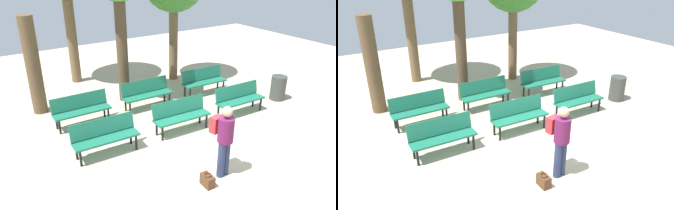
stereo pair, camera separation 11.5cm
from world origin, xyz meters
TOP-DOWN VIEW (x-y plane):
  - ground_plane at (0.00, 0.00)m, footprint 24.00×24.00m
  - bench_r0_c0 at (-2.13, 1.57)m, footprint 1.61×0.52m
  - bench_r0_c1 at (0.04, 1.54)m, footprint 1.62×0.55m
  - bench_r0_c2 at (2.15, 1.51)m, footprint 1.61×0.53m
  - bench_r1_c0 at (-2.11, 3.34)m, footprint 1.60×0.49m
  - bench_r1_c1 at (0.01, 3.37)m, footprint 1.61×0.50m
  - bench_r1_c2 at (2.21, 3.31)m, footprint 1.62×0.55m
  - tree_2 at (-2.93, 4.83)m, footprint 0.43×0.43m
  - visitor_with_backpack at (-0.32, -0.58)m, footprint 0.38×0.56m
  - handbag at (-0.84, -0.74)m, footprint 0.20×0.33m
  - trash_bin at (3.98, 1.58)m, footprint 0.50×0.50m

SIDE VIEW (x-z plane):
  - ground_plane at x=0.00m, z-range 0.00..0.00m
  - handbag at x=-0.84m, z-range -0.01..0.28m
  - trash_bin at x=3.98m, z-range 0.00..0.81m
  - bench_r0_c0 at x=-2.13m, z-range 0.07..0.94m
  - bench_r0_c1 at x=0.04m, z-range 0.07..0.94m
  - bench_r0_c2 at x=2.15m, z-range 0.07..0.94m
  - bench_r1_c0 at x=-2.11m, z-range 0.07..0.94m
  - bench_r1_c1 at x=0.01m, z-range 0.07..0.94m
  - bench_r1_c2 at x=2.21m, z-range 0.07..0.94m
  - visitor_with_backpack at x=-0.32m, z-range 0.11..1.76m
  - tree_2 at x=-2.93m, z-range 0.00..2.92m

